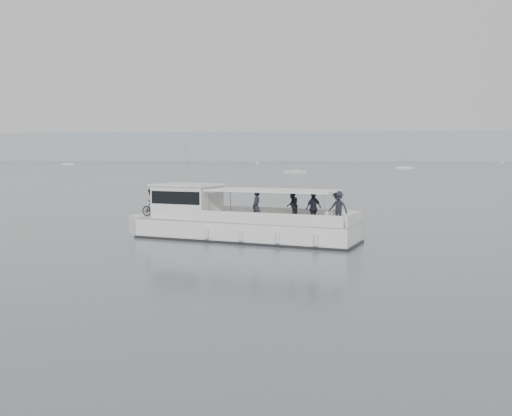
# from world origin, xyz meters

# --- Properties ---
(ground) EXTENTS (1400.00, 1400.00, 0.00)m
(ground) POSITION_xyz_m (0.00, 0.00, 0.00)
(ground) COLOR #555E64
(ground) RESTS_ON ground
(headland) EXTENTS (1400.00, 90.00, 28.00)m
(headland) POSITION_xyz_m (0.00, 560.00, 14.00)
(headland) COLOR #939EA8
(headland) RESTS_ON ground
(tour_boat) EXTENTS (12.39, 5.94, 5.22)m
(tour_boat) POSITION_xyz_m (2.73, 2.56, 0.86)
(tour_boat) COLOR white
(tour_boat) RESTS_ON ground
(moored_fleet) EXTENTS (386.12, 325.51, 8.33)m
(moored_fleet) POSITION_xyz_m (3.26, 215.37, 0.36)
(moored_fleet) COLOR white
(moored_fleet) RESTS_ON ground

